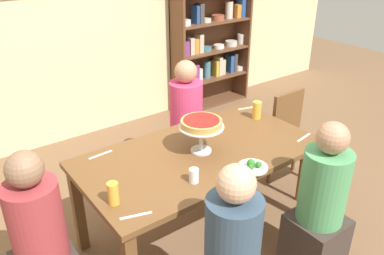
% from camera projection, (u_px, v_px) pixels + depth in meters
% --- Properties ---
extents(ground_plane, '(12.00, 12.00, 0.00)m').
position_uv_depth(ground_plane, '(199.00, 232.00, 3.14)').
color(ground_plane, brown).
extents(rear_partition, '(8.00, 0.12, 2.80)m').
position_uv_depth(rear_partition, '(72.00, 11.00, 4.09)').
color(rear_partition, beige).
rests_on(rear_partition, ground_plane).
extents(dining_table, '(1.72, 0.91, 0.74)m').
position_uv_depth(dining_table, '(200.00, 162.00, 2.85)').
color(dining_table, brown).
rests_on(dining_table, ground_plane).
extents(bookshelf, '(1.11, 0.30, 2.21)m').
position_uv_depth(bookshelf, '(211.00, 20.00, 4.98)').
color(bookshelf, brown).
rests_on(bookshelf, ground_plane).
extents(diner_near_right, '(0.34, 0.34, 1.15)m').
position_uv_depth(diner_near_right, '(319.00, 213.00, 2.58)').
color(diner_near_right, '#382D28').
rests_on(diner_near_right, ground_plane).
extents(diner_far_right, '(0.34, 0.34, 1.15)m').
position_uv_depth(diner_far_right, '(186.00, 129.00, 3.67)').
color(diner_far_right, '#382D28').
rests_on(diner_far_right, ground_plane).
extents(diner_head_west, '(0.34, 0.34, 1.15)m').
position_uv_depth(diner_head_west, '(43.00, 251.00, 2.28)').
color(diner_head_west, '#382D28').
rests_on(diner_head_west, ground_plane).
extents(chair_head_east, '(0.40, 0.40, 0.87)m').
position_uv_depth(chair_head_east, '(295.00, 136.00, 3.57)').
color(chair_head_east, brown).
rests_on(chair_head_east, ground_plane).
extents(deep_dish_pizza_stand, '(0.32, 0.32, 0.25)m').
position_uv_depth(deep_dish_pizza_stand, '(202.00, 126.00, 2.72)').
color(deep_dish_pizza_stand, silver).
rests_on(deep_dish_pizza_stand, dining_table).
extents(salad_plate_near_diner, '(0.20, 0.20, 0.07)m').
position_uv_depth(salad_plate_near_diner, '(253.00, 166.00, 2.60)').
color(salad_plate_near_diner, white).
rests_on(salad_plate_near_diner, dining_table).
extents(salad_plate_far_diner, '(0.25, 0.25, 0.07)m').
position_uv_depth(salad_plate_far_diner, '(202.00, 127.00, 3.11)').
color(salad_plate_far_diner, white).
rests_on(salad_plate_far_diner, dining_table).
extents(beer_glass_amber_tall, '(0.07, 0.07, 0.14)m').
position_uv_depth(beer_glass_amber_tall, '(113.00, 193.00, 2.24)').
color(beer_glass_amber_tall, gold).
rests_on(beer_glass_amber_tall, dining_table).
extents(beer_glass_amber_short, '(0.07, 0.07, 0.15)m').
position_uv_depth(beer_glass_amber_short, '(257.00, 110.00, 3.27)').
color(beer_glass_amber_short, gold).
rests_on(beer_glass_amber_short, dining_table).
extents(water_glass_clear_near, '(0.06, 0.06, 0.09)m').
position_uv_depth(water_glass_clear_near, '(194.00, 176.00, 2.45)').
color(water_glass_clear_near, white).
rests_on(water_glass_clear_near, dining_table).
extents(cutlery_fork_near, '(0.18, 0.03, 0.00)m').
position_uv_depth(cutlery_fork_near, '(100.00, 155.00, 2.76)').
color(cutlery_fork_near, silver).
rests_on(cutlery_fork_near, dining_table).
extents(cutlery_knife_near, '(0.18, 0.07, 0.00)m').
position_uv_depth(cutlery_knife_near, '(136.00, 216.00, 2.17)').
color(cutlery_knife_near, silver).
rests_on(cutlery_knife_near, dining_table).
extents(cutlery_fork_far, '(0.18, 0.05, 0.00)m').
position_uv_depth(cutlery_fork_far, '(304.00, 138.00, 2.99)').
color(cutlery_fork_far, silver).
rests_on(cutlery_fork_far, dining_table).
extents(cutlery_knife_far, '(0.18, 0.06, 0.00)m').
position_uv_depth(cutlery_knife_far, '(247.00, 108.00, 3.49)').
color(cutlery_knife_far, silver).
rests_on(cutlery_knife_far, dining_table).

